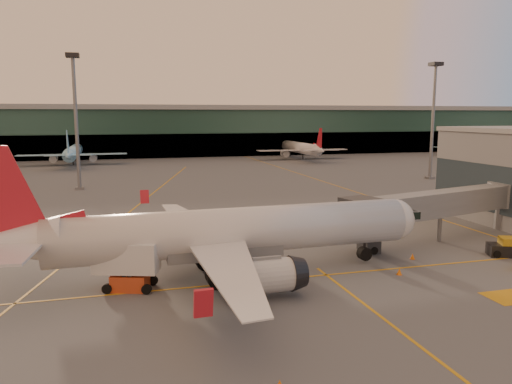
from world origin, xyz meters
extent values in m
plane|color=#4C4F54|center=(0.00, 0.00, 0.00)|extent=(600.00, 600.00, 0.00)
cube|color=orange|center=(0.00, 5.00, 0.01)|extent=(80.00, 0.25, 0.01)
cube|color=orange|center=(-10.00, 45.00, 0.01)|extent=(31.30, 115.98, 0.01)
cube|color=orange|center=(30.00, 70.00, 0.01)|extent=(0.25, 160.00, 0.01)
cube|color=orange|center=(5.00, -8.00, 0.01)|extent=(0.25, 30.00, 0.01)
cube|color=#19382D|center=(0.00, 142.00, 8.00)|extent=(400.00, 18.00, 16.00)
cube|color=gray|center=(0.00, 142.00, 16.80)|extent=(400.00, 20.00, 1.60)
cube|color=black|center=(0.00, 133.50, 4.00)|extent=(400.00, 1.00, 8.00)
cube|color=#2D3D47|center=(33.05, 18.00, 5.00)|extent=(0.30, 21.60, 6.00)
cylinder|color=slate|center=(-20.00, 66.00, 12.50)|extent=(0.70, 0.70, 25.00)
cube|color=black|center=(-20.00, 66.00, 25.20)|extent=(2.40, 2.40, 0.80)
cube|color=slate|center=(-20.00, 66.00, 0.25)|extent=(1.60, 1.60, 0.50)
cylinder|color=slate|center=(55.00, 62.00, 12.50)|extent=(0.70, 0.70, 25.00)
cube|color=black|center=(55.00, 62.00, 25.20)|extent=(2.40, 2.40, 0.80)
cube|color=slate|center=(55.00, 62.00, 0.25)|extent=(1.60, 1.60, 0.50)
cylinder|color=silver|center=(-2.83, 7.09, 4.12)|extent=(32.18, 5.09, 4.12)
sphere|color=silver|center=(13.20, 7.58, 4.12)|extent=(4.03, 4.03, 4.03)
cube|color=black|center=(14.37, 7.61, 4.63)|extent=(1.93, 2.73, 0.72)
cone|color=silver|center=(-20.81, 6.54, 4.43)|extent=(7.16, 4.12, 3.91)
cube|color=silver|center=(-20.31, 3.03, 4.53)|extent=(4.03, 6.97, 0.21)
cylinder|color=silver|center=(-1.86, 0.86, 1.85)|extent=(4.38, 2.81, 2.68)
cylinder|color=black|center=(-5.09, 4.34, 0.93)|extent=(1.90, 1.50, 1.85)
cylinder|color=black|center=(-5.09, 4.34, 1.49)|extent=(0.37, 0.37, 1.13)
cube|color=silver|center=(-20.53, 10.07, 4.53)|extent=(4.40, 7.12, 0.21)
cylinder|color=silver|center=(-2.24, 13.36, 1.85)|extent=(4.38, 2.81, 2.68)
cylinder|color=black|center=(-5.26, 9.69, 0.93)|extent=(1.90, 1.50, 1.85)
cylinder|color=black|center=(-5.26, 9.69, 1.49)|extent=(0.37, 0.37, 1.13)
cube|color=slate|center=(-4.00, 7.05, 2.78)|extent=(10.26, 3.60, 1.65)
cylinder|color=black|center=(10.07, 7.48, 0.93)|extent=(1.32, 0.86, 1.30)
cube|color=slate|center=(22.24, 12.78, 4.42)|extent=(24.21, 8.96, 2.70)
cube|color=#2D3035|center=(10.98, 10.15, 4.42)|extent=(4.18, 4.18, 3.00)
cube|color=#2D3035|center=(12.48, 11.05, 1.20)|extent=(1.60, 2.40, 2.40)
cylinder|color=black|center=(12.48, 9.95, 0.40)|extent=(0.80, 0.40, 0.80)
cylinder|color=black|center=(12.48, 12.15, 0.40)|extent=(0.80, 0.40, 0.80)
cylinder|color=slate|center=(22.24, 12.78, 1.56)|extent=(0.50, 0.50, 3.12)
cylinder|color=slate|center=(34.00, 16.00, 4.42)|extent=(4.40, 4.40, 3.00)
cylinder|color=slate|center=(34.00, 16.00, 1.56)|extent=(2.40, 2.40, 3.12)
cube|color=#BE3E1B|center=(-12.09, 5.89, 0.67)|extent=(3.39, 2.92, 1.34)
cube|color=silver|center=(-12.34, 5.97, 2.78)|extent=(5.63, 3.72, 2.51)
cylinder|color=black|center=(-13.95, 5.36, 0.40)|extent=(0.86, 0.55, 0.81)
cylinder|color=black|center=(-10.88, 4.37, 0.40)|extent=(0.86, 0.55, 0.81)
cube|color=black|center=(25.34, 5.74, 0.61)|extent=(4.22, 3.28, 1.21)
cube|color=#BA8F17|center=(25.34, 5.74, 1.43)|extent=(2.10, 2.22, 0.99)
cylinder|color=black|center=(23.78, 5.44, 0.39)|extent=(0.84, 0.60, 0.77)
cone|color=orange|center=(15.33, 7.33, 0.29)|extent=(0.46, 0.46, 0.59)
cube|color=orange|center=(15.33, 7.33, 0.02)|extent=(0.40, 0.40, 0.03)
cone|color=orange|center=(-4.93, -11.76, 0.24)|extent=(0.38, 0.38, 0.48)
cone|color=orange|center=(11.39, 3.29, 0.30)|extent=(0.47, 0.47, 0.59)
cube|color=orange|center=(11.39, 3.29, 0.02)|extent=(0.40, 0.40, 0.03)
camera|label=1|loc=(-12.68, -34.96, 14.29)|focal=35.00mm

